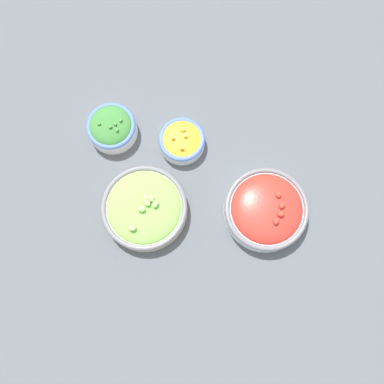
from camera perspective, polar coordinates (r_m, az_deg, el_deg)
The scene contains 5 objects.
ground_plane at distance 1.02m, azimuth 0.00°, elevation -0.37°, with size 3.00×3.00×0.00m, color #4C5156.
bowl_cherry_tomatoes at distance 1.00m, azimuth 9.85°, elevation -2.32°, with size 0.19×0.19×0.08m.
bowl_squash at distance 1.03m, azimuth -1.37°, elevation 6.88°, with size 0.11×0.11×0.05m.
bowl_lettuce at distance 0.99m, azimuth -6.36°, elevation -2.15°, with size 0.20×0.20×0.07m.
bowl_broccoli at distance 1.06m, azimuth -10.67°, elevation 8.46°, with size 0.12×0.12×0.07m.
Camera 1 is at (0.03, -0.21, 1.00)m, focal length 40.00 mm.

